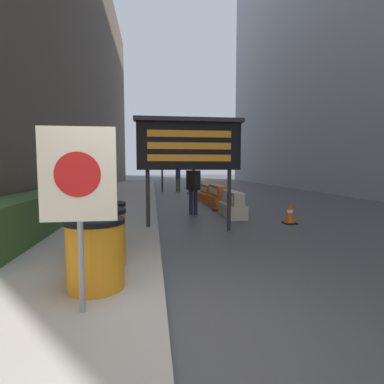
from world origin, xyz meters
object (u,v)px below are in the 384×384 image
barrel_drum_foreground (96,253)px  traffic_light_near_curb (162,149)px  warning_sign (78,185)px  jersey_barrier_white (200,189)px  jersey_barrier_orange_near (217,198)px  pedestrian_worker (178,176)px  barrel_drum_middle (102,238)px  barrel_drum_back (106,227)px  jersey_barrier_orange_far (208,194)px  jersey_barrier_cream (232,205)px  pedestrian_passerby (193,184)px  traffic_cone_far (191,187)px  traffic_cone_near (290,213)px  message_board (189,145)px  traffic_cone_mid (216,203)px

barrel_drum_foreground → traffic_light_near_curb: traffic_light_near_curb is taller
warning_sign → jersey_barrier_white: size_ratio=0.96×
jersey_barrier_orange_near → pedestrian_worker: size_ratio=1.10×
barrel_drum_middle → barrel_drum_back: 0.83m
jersey_barrier_orange_far → traffic_light_near_curb: size_ratio=0.49×
jersey_barrier_cream → pedestrian_worker: 10.38m
barrel_drum_back → traffic_light_near_curb: bearing=84.1°
pedestrian_worker → pedestrian_passerby: 9.74m
barrel_drum_middle → jersey_barrier_orange_near: barrel_drum_middle is taller
barrel_drum_middle → traffic_cone_far: (3.11, 13.82, -0.19)m
jersey_barrier_orange_far → traffic_light_near_curb: traffic_light_near_curb is taller
barrel_drum_foreground → traffic_cone_near: 6.36m
barrel_drum_middle → jersey_barrier_white: 12.21m
message_board → traffic_cone_near: (3.00, 0.63, -1.86)m
pedestrian_passerby → traffic_light_near_curb: bearing=-24.9°
barrel_drum_middle → pedestrian_passerby: pedestrian_passerby is taller
jersey_barrier_orange_near → pedestrian_passerby: (-1.22, -1.71, 0.64)m
traffic_cone_mid → pedestrian_worker: bearing=94.5°
jersey_barrier_cream → jersey_barrier_orange_near: 2.30m
jersey_barrier_orange_near → jersey_barrier_orange_far: (-0.00, 2.06, -0.05)m
warning_sign → message_board: (1.65, 4.37, 0.71)m
jersey_barrier_orange_far → pedestrian_passerby: size_ratio=1.07×
jersey_barrier_cream → traffic_cone_far: size_ratio=2.17×
jersey_barrier_orange_far → traffic_cone_mid: jersey_barrier_orange_far is taller
traffic_cone_mid → barrel_drum_foreground: bearing=-113.0°
barrel_drum_middle → jersey_barrier_orange_near: (3.36, 7.32, -0.18)m
jersey_barrier_cream → pedestrian_passerby: bearing=154.1°
barrel_drum_foreground → warning_sign: (-0.03, -0.63, 0.87)m
message_board → traffic_cone_far: message_board is taller
jersey_barrier_white → pedestrian_passerby: 6.29m
warning_sign → message_board: message_board is taller
message_board → traffic_cone_mid: 4.28m
warning_sign → jersey_barrier_orange_near: warning_sign is taller
barrel_drum_back → message_board: size_ratio=0.30×
barrel_drum_middle → traffic_cone_near: (4.67, 3.54, -0.27)m
message_board → jersey_barrier_orange_far: message_board is taller
barrel_drum_middle → traffic_cone_mid: (3.15, 6.46, -0.29)m
barrel_drum_back → message_board: 3.15m
warning_sign → traffic_cone_near: 6.91m
barrel_drum_back → traffic_cone_near: barrel_drum_back is taller
traffic_cone_mid → message_board: bearing=-112.6°
jersey_barrier_white → traffic_light_near_curb: traffic_light_near_curb is taller
jersey_barrier_orange_near → jersey_barrier_white: size_ratio=0.97×
traffic_cone_near → traffic_light_near_curb: bearing=105.9°
barrel_drum_middle → message_board: size_ratio=0.30×
message_board → pedestrian_worker: message_board is taller
message_board → traffic_cone_mid: (1.47, 3.55, -1.88)m
traffic_cone_far → jersey_barrier_orange_near: bearing=-87.8°
warning_sign → traffic_cone_near: (4.64, 4.99, -1.15)m
barrel_drum_foreground → pedestrian_passerby: 6.78m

